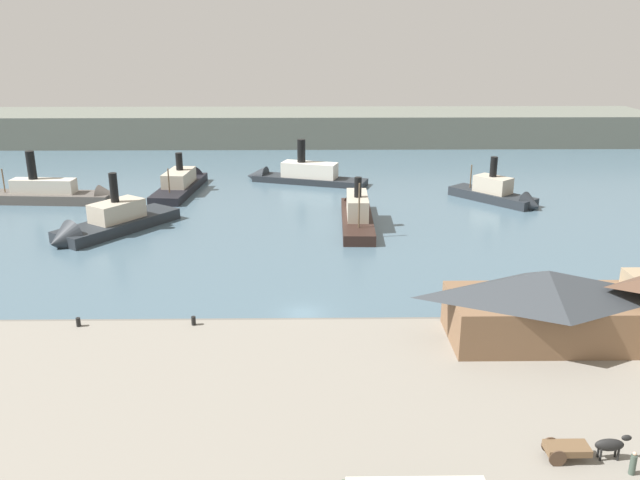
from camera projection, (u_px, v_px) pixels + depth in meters
ground_plane at (303, 314)px, 70.07m from camera, size 320.00×320.00×0.00m
quay_promenade at (300, 429)px, 48.98m from camera, size 110.00×36.00×1.20m
seawall_edge at (303, 324)px, 66.50m from camera, size 110.00×0.80×1.00m
ferry_shed_west_terminal at (545, 305)px, 60.60m from camera, size 17.87×8.76×6.98m
horse_cart at (582, 447)px, 44.38m from camera, size 5.81×1.61×1.87m
pedestrian_at_waters_edge at (633, 464)px, 42.93m from camera, size 0.42×0.42×1.70m
mooring_post_center_east at (194, 321)px, 64.59m from camera, size 0.44×0.44×0.90m
mooring_post_east at (78, 322)px, 64.30m from camera, size 0.44×0.44×0.90m
ferry_departing_north at (357, 212)px, 102.98m from camera, size 5.30×23.47×9.45m
ferry_near_quay at (104, 225)px, 96.44m from camera, size 17.07×20.68×10.76m
ferry_approaching_west at (60, 194)px, 114.10m from camera, size 26.02×6.76×10.52m
ferry_moored_west at (500, 194)px, 113.85m from camera, size 14.55×15.89×9.17m
ferry_approaching_east at (183, 182)px, 123.75m from camera, size 7.35×23.15×8.97m
ferry_outer_harbor at (297, 175)px, 128.82m from camera, size 24.82×11.94×10.10m
far_headland at (308, 127)px, 173.33m from camera, size 180.00×24.00×8.00m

